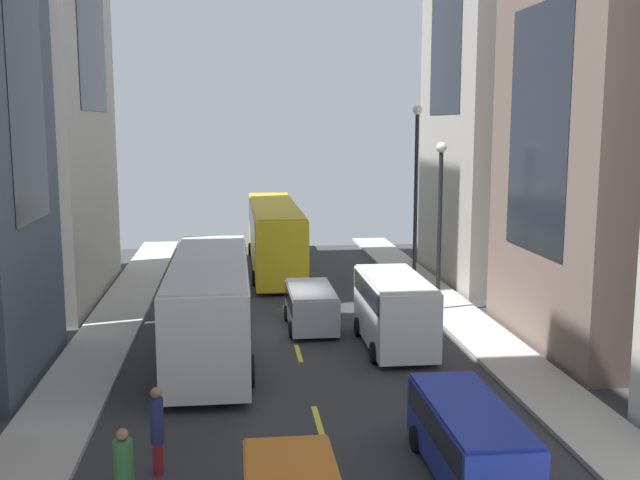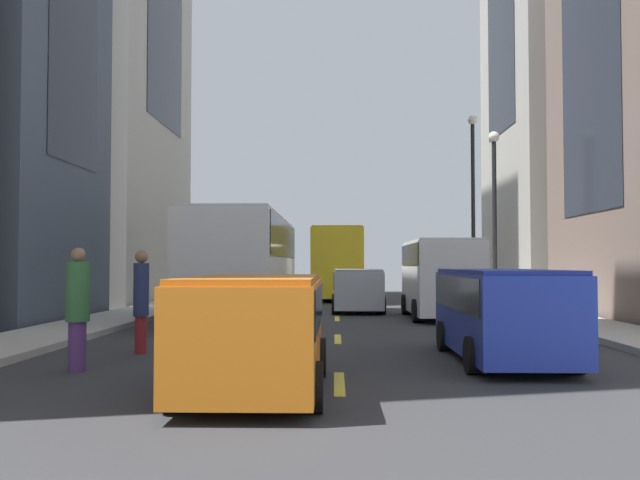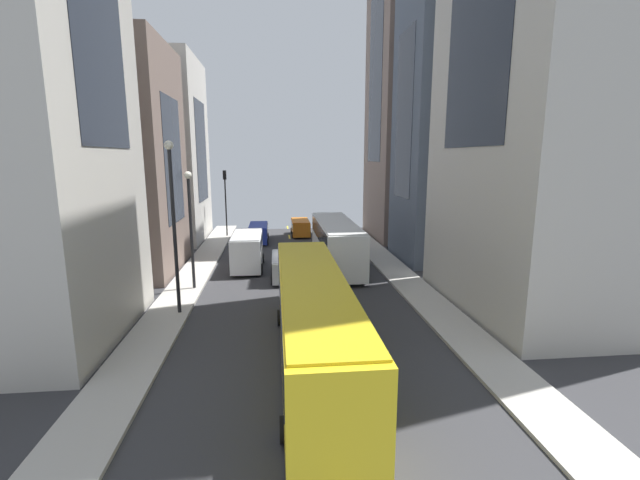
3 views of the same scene
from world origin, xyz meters
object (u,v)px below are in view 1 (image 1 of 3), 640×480
car_silver_2 (311,304)px  pedestrian_walking_far (157,428)px  city_bus_white (210,297)px  streetcar_yellow (274,230)px  car_blue_0 (469,435)px  pedestrian_waiting_curb (124,476)px  delivery_van_white (394,307)px

car_silver_2 → pedestrian_walking_far: pedestrian_walking_far is taller
city_bus_white → streetcar_yellow: 15.57m
city_bus_white → car_blue_0: (6.04, -9.93, -1.01)m
city_bus_white → pedestrian_walking_far: (-0.94, -9.00, -0.89)m
city_bus_white → streetcar_yellow: streetcar_yellow is taller
streetcar_yellow → pedestrian_walking_far: 24.62m
city_bus_white → pedestrian_walking_far: city_bus_white is taller
city_bus_white → car_blue_0: size_ratio=2.34×
car_silver_2 → pedestrian_waiting_curb: bearing=-110.0°
car_silver_2 → delivery_van_white: bearing=-47.8°
delivery_van_white → pedestrian_waiting_curb: size_ratio=2.52×
city_bus_white → delivery_van_white: (6.47, -0.04, -0.50)m
pedestrian_walking_far → pedestrian_waiting_curb: size_ratio=1.00×
streetcar_yellow → car_blue_0: bearing=-83.3°
delivery_van_white → car_blue_0: delivery_van_white is taller
city_bus_white → car_blue_0: 11.66m
pedestrian_waiting_curb → car_blue_0: bearing=-176.2°
pedestrian_waiting_curb → city_bus_white: bearing=-103.2°
city_bus_white → pedestrian_waiting_curb: 11.38m
delivery_van_white → pedestrian_walking_far: (-7.40, -8.96, -0.39)m
delivery_van_white → car_silver_2: size_ratio=1.29×
streetcar_yellow → pedestrian_walking_far: (-3.99, -24.27, -1.00)m
streetcar_yellow → city_bus_white: bearing=-101.3°
streetcar_yellow → car_blue_0: size_ratio=2.96×
car_blue_0 → pedestrian_waiting_curb: 7.51m
city_bus_white → car_blue_0: bearing=-58.7°
city_bus_white → car_silver_2: 4.90m
car_blue_0 → pedestrian_walking_far: (-6.97, 0.92, 0.12)m
streetcar_yellow → pedestrian_walking_far: streetcar_yellow is taller
pedestrian_walking_far → pedestrian_waiting_curb: 2.30m
car_silver_2 → pedestrian_walking_far: bearing=-111.7°
pedestrian_waiting_curb → car_silver_2: bearing=-116.4°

